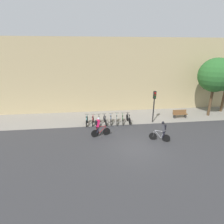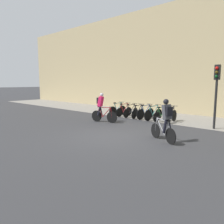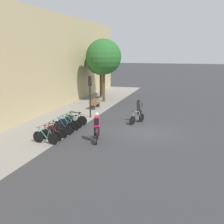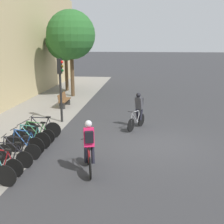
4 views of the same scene
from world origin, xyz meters
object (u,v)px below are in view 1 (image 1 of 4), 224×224
(cyclist_pink, at_px, (99,127))
(parked_bike_2, at_px, (99,120))
(parked_bike_4, at_px, (111,120))
(traffic_light_pole, at_px, (154,101))
(parked_bike_5, at_px, (117,119))
(parked_bike_3, at_px, (105,120))
(bench, at_px, (180,114))
(parked_bike_0, at_px, (87,121))
(parked_bike_6, at_px, (123,119))
(cyclist_grey, at_px, (162,131))
(parked_bike_1, at_px, (93,121))
(parked_bike_7, at_px, (128,119))

(cyclist_pink, relative_size, parked_bike_2, 1.09)
(parked_bike_4, bearing_deg, traffic_light_pole, -2.13)
(parked_bike_5, bearing_deg, parked_bike_3, -179.91)
(bench, bearing_deg, parked_bike_4, -174.85)
(parked_bike_0, xyz_separation_m, parked_bike_5, (3.05, -0.00, 0.00))
(bench, bearing_deg, parked_bike_6, -173.89)
(parked_bike_2, height_order, parked_bike_4, parked_bike_4)
(cyclist_grey, relative_size, parked_bike_1, 1.12)
(parked_bike_0, bearing_deg, parked_bike_5, -0.01)
(parked_bike_4, bearing_deg, parked_bike_5, -0.07)
(parked_bike_0, height_order, parked_bike_4, parked_bike_4)
(traffic_light_pole, bearing_deg, cyclist_grey, -98.92)
(cyclist_grey, bearing_deg, bench, 50.46)
(cyclist_pink, xyz_separation_m, traffic_light_pole, (5.74, 2.59, 1.36))
(parked_bike_0, height_order, traffic_light_pole, traffic_light_pole)
(parked_bike_0, bearing_deg, parked_bike_1, -0.04)
(parked_bike_0, height_order, parked_bike_7, parked_bike_7)
(cyclist_pink, relative_size, traffic_light_pole, 0.54)
(parked_bike_3, bearing_deg, parked_bike_7, 0.06)
(cyclist_grey, relative_size, parked_bike_3, 1.06)
(parked_bike_7, xyz_separation_m, traffic_light_pole, (2.56, -0.16, 1.89))
(parked_bike_2, height_order, parked_bike_7, parked_bike_7)
(parked_bike_1, xyz_separation_m, parked_bike_3, (1.22, -0.00, -0.00))
(parked_bike_1, bearing_deg, traffic_light_pole, -1.49)
(traffic_light_pole, bearing_deg, parked_bike_1, 178.51)
(parked_bike_2, bearing_deg, parked_bike_4, 0.11)
(traffic_light_pole, bearing_deg, parked_bike_3, 178.16)
(cyclist_grey, height_order, parked_bike_3, cyclist_grey)
(parked_bike_5, height_order, parked_bike_6, parked_bike_5)
(parked_bike_1, relative_size, parked_bike_6, 0.95)
(parked_bike_4, relative_size, parked_bike_7, 0.96)
(parked_bike_1, height_order, parked_bike_4, parked_bike_4)
(parked_bike_7, bearing_deg, parked_bike_3, -179.94)
(parked_bike_3, bearing_deg, cyclist_grey, -43.81)
(cyclist_grey, xyz_separation_m, parked_bike_4, (-3.76, 4.19, -0.54))
(parked_bike_6, relative_size, bench, 1.05)
(parked_bike_3, height_order, parked_bike_7, parked_bike_7)
(cyclist_grey, bearing_deg, traffic_light_pole, 81.08)
(parked_bike_4, height_order, bench, parked_bike_4)
(parked_bike_4, distance_m, parked_bike_6, 1.22)
(cyclist_pink, bearing_deg, parked_bike_3, 74.86)
(cyclist_pink, height_order, parked_bike_2, cyclist_pink)
(cyclist_pink, distance_m, parked_bike_0, 3.01)
(cyclist_grey, bearing_deg, parked_bike_0, 145.94)
(parked_bike_2, xyz_separation_m, bench, (9.02, 0.70, 0.09))
(cyclist_grey, height_order, traffic_light_pole, traffic_light_pole)
(parked_bike_2, bearing_deg, cyclist_grey, -40.08)
(parked_bike_5, relative_size, traffic_light_pole, 0.52)
(parked_bike_5, bearing_deg, cyclist_pink, -125.48)
(cyclist_pink, distance_m, parked_bike_2, 2.81)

